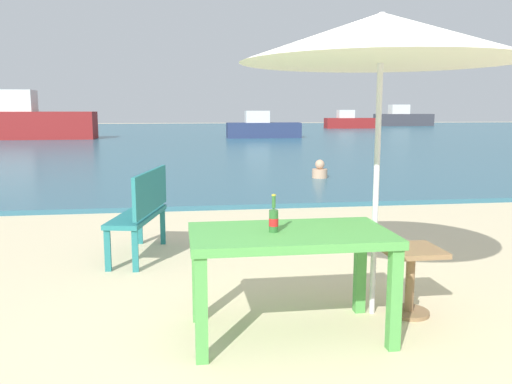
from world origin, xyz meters
The scene contains 12 objects.
ground_plane centered at (0.00, 0.00, 0.00)m, with size 120.00×120.00×0.00m, color beige.
sea_water centered at (0.00, 30.00, 0.04)m, with size 120.00×50.00×0.08m, color #2D6075.
picnic_table_green centered at (-0.33, 0.21, 0.65)m, with size 1.40×0.80×0.76m.
beer_bottle_amber centered at (-0.45, 0.20, 0.85)m, with size 0.07×0.07×0.26m.
patio_umbrella centered at (0.40, 0.51, 2.12)m, with size 2.10×2.10×2.30m.
side_table_wood centered at (0.68, 0.44, 0.35)m, with size 0.44×0.44×0.54m.
bench_teal_center centered at (-1.49, 2.44, 0.54)m, with size 0.61×1.25×0.95m.
swimmer_person centered at (2.02, 8.10, 0.24)m, with size 0.34×0.34×0.41m.
boat_tanker centered at (3.38, 24.92, 0.60)m, with size 3.96×1.08×1.44m.
boat_cargo_ship centered at (-8.93, 25.43, 0.98)m, with size 6.85×1.87×2.49m.
boat_barge centered at (12.54, 38.12, 0.61)m, with size 4.03×1.10×1.47m.
boat_ferry centered at (19.47, 43.55, 0.78)m, with size 5.34×1.46×1.94m.
Camera 1 is at (-1.08, -3.32, 1.60)m, focal length 37.10 mm.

